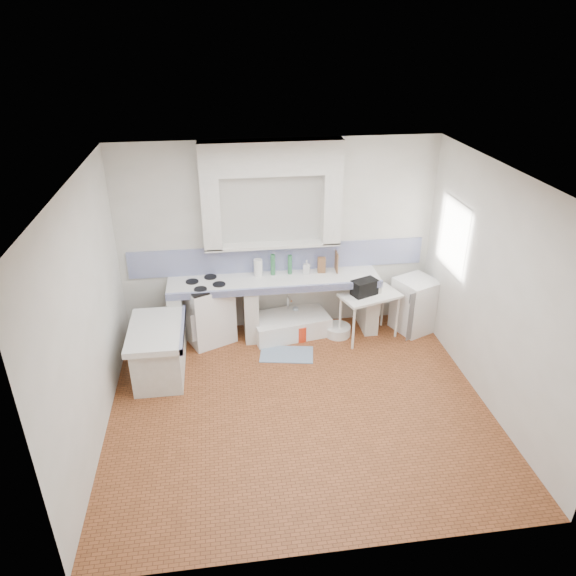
{
  "coord_description": "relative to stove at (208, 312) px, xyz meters",
  "views": [
    {
      "loc": [
        -0.83,
        -5.04,
        4.18
      ],
      "look_at": [
        0.0,
        1.0,
        1.1
      ],
      "focal_mm": 33.2,
      "sensor_mm": 36.0,
      "label": 1
    }
  ],
  "objects": [
    {
      "name": "counter_pier_right",
      "position": [
        2.37,
        0.01,
        -0.02
      ],
      "size": [
        0.2,
        0.55,
        0.82
      ],
      "primitive_type": "cube",
      "color": "silver",
      "rests_on": "ground"
    },
    {
      "name": "soap_bottle",
      "position": [
        1.45,
        0.13,
        0.57
      ],
      "size": [
        0.12,
        0.12,
        0.2
      ],
      "primitive_type": "imported",
      "rotation": [
        0.0,
        0.0,
        -0.32
      ],
      "color": "white",
      "rests_on": "counter_slab"
    },
    {
      "name": "cutting_board",
      "position": [
        1.89,
        0.16,
        0.61
      ],
      "size": [
        0.03,
        0.21,
        0.29
      ],
      "primitive_type": "cube",
      "rotation": [
        0.0,
        0.0,
        -0.05
      ],
      "color": "brown",
      "rests_on": "counter_slab"
    },
    {
      "name": "lace_valance",
      "position": [
        3.35,
        -0.49,
        1.55
      ],
      "size": [
        0.01,
        0.84,
        0.24
      ],
      "primitive_type": "cube",
      "color": "white",
      "rests_on": "ground"
    },
    {
      "name": "counter_pier_left",
      "position": [
        -0.43,
        0.01,
        -0.02
      ],
      "size": [
        0.2,
        0.55,
        0.82
      ],
      "primitive_type": "cube",
      "color": "silver",
      "rests_on": "ground"
    },
    {
      "name": "wall_front",
      "position": [
        1.07,
        -3.69,
        0.97
      ],
      "size": [
        4.5,
        0.0,
        4.5
      ],
      "primitive_type": "plane",
      "rotation": [
        -1.57,
        0.0,
        0.0
      ],
      "color": "silver",
      "rests_on": "ground"
    },
    {
      "name": "side_table",
      "position": [
        2.3,
        -0.26,
        -0.09
      ],
      "size": [
        0.94,
        0.7,
        0.04
      ],
      "primitive_type": "cube",
      "rotation": [
        0.0,
        0.0,
        0.31
      ],
      "color": "white",
      "rests_on": "ground"
    },
    {
      "name": "peninsula_lip",
      "position": [
        -0.3,
        -0.79,
        0.23
      ],
      "size": [
        0.04,
        1.1,
        0.1
      ],
      "primitive_type": "cube",
      "color": "navy",
      "rests_on": "ground"
    },
    {
      "name": "peninsula_base",
      "position": [
        -0.63,
        -0.79,
        -0.12
      ],
      "size": [
        0.6,
        1.0,
        0.62
      ],
      "primitive_type": "cube",
      "color": "silver",
      "rests_on": "ground"
    },
    {
      "name": "water_bottle_a",
      "position": [
        1.05,
        0.16,
        -0.29
      ],
      "size": [
        0.09,
        0.09,
        0.28
      ],
      "primitive_type": "cylinder",
      "rotation": [
        0.0,
        0.0,
        0.28
      ],
      "color": "silver",
      "rests_on": "ground"
    },
    {
      "name": "water_bottle_b",
      "position": [
        1.3,
        0.16,
        -0.27
      ],
      "size": [
        0.11,
        0.11,
        0.32
      ],
      "primitive_type": "cylinder",
      "rotation": [
        0.0,
        0.0,
        0.26
      ],
      "color": "silver",
      "rests_on": "ground"
    },
    {
      "name": "knife_block",
      "position": [
        1.67,
        0.15,
        0.58
      ],
      "size": [
        0.12,
        0.1,
        0.23
      ],
      "primitive_type": "cube",
      "rotation": [
        0.0,
        0.0,
        -0.1
      ],
      "color": "brown",
      "rests_on": "counter_slab"
    },
    {
      "name": "counter_pier_mid",
      "position": [
        0.62,
        0.01,
        -0.02
      ],
      "size": [
        0.2,
        0.55,
        0.82
      ],
      "primitive_type": "cube",
      "color": "silver",
      "rests_on": "ground"
    },
    {
      "name": "backsplash",
      "position": [
        1.07,
        0.29,
        0.67
      ],
      "size": [
        4.27,
        0.03,
        0.4
      ],
      "primitive_type": "cube",
      "color": "navy",
      "rests_on": "ground"
    },
    {
      "name": "wall_left",
      "position": [
        -1.18,
        -1.69,
        0.97
      ],
      "size": [
        0.0,
        4.5,
        4.5
      ],
      "primitive_type": "plane",
      "rotation": [
        1.57,
        0.0,
        1.57
      ],
      "color": "silver",
      "rests_on": "ground"
    },
    {
      "name": "alcove_mass",
      "position": [
        0.97,
        0.18,
        2.14
      ],
      "size": [
        1.9,
        0.25,
        0.45
      ],
      "primitive_type": "cube",
      "color": "silver",
      "rests_on": "ground"
    },
    {
      "name": "wall_back",
      "position": [
        1.07,
        0.31,
        0.97
      ],
      "size": [
        4.5,
        0.0,
        4.5
      ],
      "primitive_type": "plane",
      "rotation": [
        1.57,
        0.0,
        0.0
      ],
      "color": "silver",
      "rests_on": "ground"
    },
    {
      "name": "counter_slab",
      "position": [
        0.97,
        0.01,
        0.43
      ],
      "size": [
        3.0,
        0.6,
        0.08
      ],
      "primitive_type": "cube",
      "color": "white",
      "rests_on": "ground"
    },
    {
      "name": "window_frame",
      "position": [
        3.49,
        -0.49,
        1.17
      ],
      "size": [
        0.35,
        0.86,
        1.06
      ],
      "primitive_type": "cube",
      "color": "#352111",
      "rests_on": "ground"
    },
    {
      "name": "sink",
      "position": [
        1.19,
        -0.02,
        -0.3
      ],
      "size": [
        1.2,
        0.79,
        0.27
      ],
      "primitive_type": "cube",
      "rotation": [
        0.0,
        0.0,
        0.18
      ],
      "color": "white",
      "rests_on": "ground"
    },
    {
      "name": "fridge",
      "position": [
        3.04,
        -0.13,
        -0.03
      ],
      "size": [
        0.69,
        0.69,
        0.81
      ],
      "primitive_type": "cube",
      "rotation": [
        0.0,
        0.0,
        0.41
      ],
      "color": "white",
      "rests_on": "ground"
    },
    {
      "name": "green_bottle_a",
      "position": [
        0.96,
        0.16,
        0.62
      ],
      "size": [
        0.08,
        0.08,
        0.31
      ],
      "primitive_type": "cylinder",
      "rotation": [
        0.0,
        0.0,
        -0.3
      ],
      "color": "#2D6E42",
      "rests_on": "counter_slab"
    },
    {
      "name": "basin_white",
      "position": [
        1.88,
        -0.16,
        -0.36
      ],
      "size": [
        0.43,
        0.43,
        0.15
      ],
      "primitive_type": "cylinder",
      "rotation": [
        0.0,
        0.0,
        0.17
      ],
      "color": "white",
      "rests_on": "ground"
    },
    {
      "name": "wall_right",
      "position": [
        3.32,
        -1.69,
        0.97
      ],
      "size": [
        0.0,
        4.5,
        4.5
      ],
      "primitive_type": "plane",
      "rotation": [
        1.57,
        0.0,
        -1.57
      ],
      "color": "silver",
      "rests_on": "ground"
    },
    {
      "name": "stove",
      "position": [
        0.0,
        0.0,
        0.0
      ],
      "size": [
        0.81,
        0.8,
        0.87
      ],
      "primitive_type": "cube",
      "rotation": [
        0.0,
        0.0,
        0.43
      ],
      "color": "white",
      "rests_on": "ground"
    },
    {
      "name": "bucket_blue",
      "position": [
        1.59,
        0.01,
        -0.3
      ],
      "size": [
        0.31,
        0.31,
        0.28
      ],
      "primitive_type": "cylinder",
      "rotation": [
        0.0,
        0.0,
        0.05
      ],
      "color": "#2436AF",
      "rests_on": "ground"
    },
    {
      "name": "rug",
      "position": [
        1.06,
        -0.58,
        -0.43
      ],
      "size": [
        0.8,
        0.54,
        0.01
      ],
      "primitive_type": "cube",
      "rotation": [
        0.0,
        0.0,
        -0.18
      ],
      "color": "#3B628B",
      "rests_on": "ground"
    },
    {
      "name": "ceiling",
      "position": [
        1.07,
        -1.69,
        2.37
      ],
      "size": [
        4.5,
        4.5,
        0.0
      ],
      "primitive_type": "plane",
      "rotation": [
        3.14,
        0.0,
        0.0
      ],
      "color": "silver",
      "rests_on": "ground"
    },
    {
      "name": "green_bottle_b",
      "position": [
        1.21,
        0.16,
        0.61
      ],
      "size": [
        0.06,
        0.06,
        0.28
      ],
      "primitive_type": "cylinder",
      "rotation": [
        0.0,
        0.0,
        -0.04
      ],
      "color": "#2D6E42",
      "rests_on": "counter_slab"
    },
    {
      "name": "floor",
      "position": [
        1.07,
        -1.69,
        -0.43
      ],
      "size": [
        4.5,
        4.5,
        0.0
      ],
      "primitive_type": "plane",
      "color": "brown",
      "rests_on": "ground"
    },
    {
      "name": "counter_lip",
      "position": [
        0.97,
        -0.27,
        0.43
      ],
      "size": [
        3.0,
        0.04,
        0.1
      ],
      "primitive_type": "cube",
      "color": "navy",
      "rests_on": "ground"
    },
    {
      "name": "bucket_red",
      "position": [
        1.02,
        -0.11,
        -0.3
      ],
      "size": [
        0.31,
        0.31,
        0.27
      ],
      "primitive_type": "cylinder",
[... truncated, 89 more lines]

